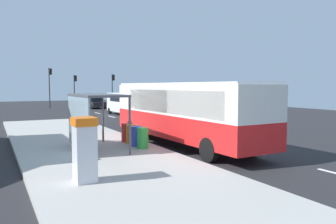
{
  "coord_description": "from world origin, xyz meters",
  "views": [
    {
      "loc": [
        -10.36,
        -13.16,
        3.05
      ],
      "look_at": [
        -1.0,
        4.63,
        1.5
      ],
      "focal_mm": 36.2,
      "sensor_mm": 36.0,
      "label": 1
    }
  ],
  "objects_px": {
    "white_van": "(124,102)",
    "sedan_near": "(95,103)",
    "recycling_bin_green": "(143,138)",
    "ticket_machine": "(85,149)",
    "traffic_light_median": "(75,86)",
    "recycling_bin_blue": "(137,136)",
    "bus_shelter": "(90,107)",
    "bus": "(183,110)",
    "recycling_bin_orange": "(132,134)",
    "recycling_bin_red": "(127,133)",
    "traffic_light_near_side": "(113,85)",
    "traffic_light_far_side": "(50,82)"
  },
  "relations": [
    {
      "from": "ticket_machine",
      "to": "bus",
      "type": "bearing_deg",
      "value": 37.85
    },
    {
      "from": "bus",
      "to": "recycling_bin_red",
      "type": "height_order",
      "value": "bus"
    },
    {
      "from": "recycling_bin_green",
      "to": "recycling_bin_blue",
      "type": "relative_size",
      "value": 1.0
    },
    {
      "from": "recycling_bin_red",
      "to": "sedan_near",
      "type": "bearing_deg",
      "value": 77.46
    },
    {
      "from": "white_van",
      "to": "traffic_light_median",
      "type": "height_order",
      "value": "traffic_light_median"
    },
    {
      "from": "recycling_bin_orange",
      "to": "traffic_light_far_side",
      "type": "bearing_deg",
      "value": 88.08
    },
    {
      "from": "white_van",
      "to": "recycling_bin_red",
      "type": "bearing_deg",
      "value": -110.13
    },
    {
      "from": "recycling_bin_blue",
      "to": "ticket_machine",
      "type": "bearing_deg",
      "value": -127.08
    },
    {
      "from": "white_van",
      "to": "recycling_bin_orange",
      "type": "xyz_separation_m",
      "value": [
        -6.4,
        -18.16,
        -0.69
      ]
    },
    {
      "from": "recycling_bin_orange",
      "to": "traffic_light_median",
      "type": "distance_m",
      "value": 33.79
    },
    {
      "from": "bus",
      "to": "white_van",
      "type": "distance_m",
      "value": 19.37
    },
    {
      "from": "sedan_near",
      "to": "recycling_bin_green",
      "type": "height_order",
      "value": "sedan_near"
    },
    {
      "from": "sedan_near",
      "to": "recycling_bin_green",
      "type": "distance_m",
      "value": 31.98
    },
    {
      "from": "bus",
      "to": "traffic_light_far_side",
      "type": "bearing_deg",
      "value": 92.39
    },
    {
      "from": "white_van",
      "to": "traffic_light_median",
      "type": "bearing_deg",
      "value": 96.73
    },
    {
      "from": "sedan_near",
      "to": "recycling_bin_green",
      "type": "relative_size",
      "value": 4.64
    },
    {
      "from": "white_van",
      "to": "recycling_bin_red",
      "type": "distance_m",
      "value": 18.61
    },
    {
      "from": "traffic_light_median",
      "to": "bus_shelter",
      "type": "bearing_deg",
      "value": -101.35
    },
    {
      "from": "bus",
      "to": "traffic_light_near_side",
      "type": "xyz_separation_m",
      "value": [
        7.22,
        32.59,
        1.34
      ]
    },
    {
      "from": "ticket_machine",
      "to": "recycling_bin_red",
      "type": "distance_m",
      "value": 7.35
    },
    {
      "from": "sedan_near",
      "to": "recycling_bin_blue",
      "type": "height_order",
      "value": "sedan_near"
    },
    {
      "from": "recycling_bin_red",
      "to": "traffic_light_far_side",
      "type": "distance_m",
      "value": 32.05
    },
    {
      "from": "white_van",
      "to": "sedan_near",
      "type": "height_order",
      "value": "white_van"
    },
    {
      "from": "ticket_machine",
      "to": "recycling_bin_blue",
      "type": "distance_m",
      "value": 6.18
    },
    {
      "from": "traffic_light_median",
      "to": "bus_shelter",
      "type": "relative_size",
      "value": 1.16
    },
    {
      "from": "recycling_bin_red",
      "to": "bus_shelter",
      "type": "height_order",
      "value": "bus_shelter"
    },
    {
      "from": "recycling_bin_blue",
      "to": "recycling_bin_red",
      "type": "bearing_deg",
      "value": 90.0
    },
    {
      "from": "recycling_bin_blue",
      "to": "bus_shelter",
      "type": "distance_m",
      "value": 2.64
    },
    {
      "from": "white_van",
      "to": "bus_shelter",
      "type": "bearing_deg",
      "value": -114.68
    },
    {
      "from": "ticket_machine",
      "to": "traffic_light_near_side",
      "type": "distance_m",
      "value": 39.79
    },
    {
      "from": "sedan_near",
      "to": "ticket_machine",
      "type": "xyz_separation_m",
      "value": [
        -10.22,
        -35.53,
        0.38
      ]
    },
    {
      "from": "bus",
      "to": "recycling_bin_green",
      "type": "distance_m",
      "value": 2.82
    },
    {
      "from": "recycling_bin_red",
      "to": "traffic_light_median",
      "type": "relative_size",
      "value": 0.21
    },
    {
      "from": "bus",
      "to": "traffic_light_near_side",
      "type": "height_order",
      "value": "traffic_light_near_side"
    },
    {
      "from": "ticket_machine",
      "to": "recycling_bin_blue",
      "type": "xyz_separation_m",
      "value": [
        3.72,
        4.92,
        -0.52
      ]
    },
    {
      "from": "white_van",
      "to": "recycling_bin_blue",
      "type": "relative_size",
      "value": 5.56
    },
    {
      "from": "traffic_light_median",
      "to": "bus_shelter",
      "type": "height_order",
      "value": "traffic_light_median"
    },
    {
      "from": "white_van",
      "to": "traffic_light_median",
      "type": "relative_size",
      "value": 1.14
    },
    {
      "from": "bus",
      "to": "recycling_bin_orange",
      "type": "bearing_deg",
      "value": 162.26
    },
    {
      "from": "traffic_light_near_side",
      "to": "bus_shelter",
      "type": "xyz_separation_m",
      "value": [
        -11.91,
        -32.37,
        -1.08
      ]
    },
    {
      "from": "ticket_machine",
      "to": "traffic_light_median",
      "type": "height_order",
      "value": "traffic_light_median"
    },
    {
      "from": "traffic_light_far_side",
      "to": "traffic_light_median",
      "type": "bearing_deg",
      "value": 12.84
    },
    {
      "from": "ticket_machine",
      "to": "recycling_bin_blue",
      "type": "height_order",
      "value": "ticket_machine"
    },
    {
      "from": "recycling_bin_blue",
      "to": "bus",
      "type": "bearing_deg",
      "value": -2.2
    },
    {
      "from": "recycling_bin_blue",
      "to": "recycling_bin_green",
      "type": "bearing_deg",
      "value": -90.0
    },
    {
      "from": "recycling_bin_orange",
      "to": "traffic_light_median",
      "type": "relative_size",
      "value": 0.21
    },
    {
      "from": "traffic_light_near_side",
      "to": "bus",
      "type": "bearing_deg",
      "value": -102.49
    },
    {
      "from": "ticket_machine",
      "to": "traffic_light_median",
      "type": "relative_size",
      "value": 0.42
    },
    {
      "from": "ticket_machine",
      "to": "white_van",
      "type": "bearing_deg",
      "value": 66.95
    },
    {
      "from": "recycling_bin_blue",
      "to": "recycling_bin_orange",
      "type": "height_order",
      "value": "same"
    }
  ]
}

